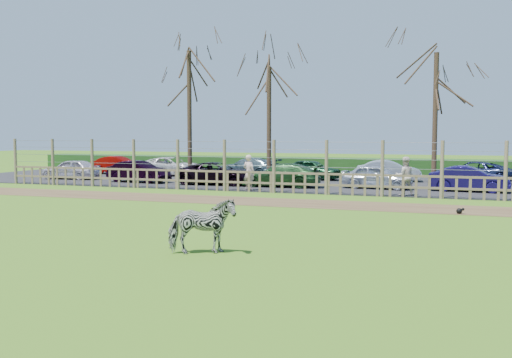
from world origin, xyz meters
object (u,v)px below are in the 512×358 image
(crow, at_px, (460,211))
(car_7, at_px, (119,165))
(zebra, at_px, (202,226))
(car_1, at_px, (139,172))
(tree_mid, at_px, (269,97))
(car_12, at_px, (471,172))
(car_4, at_px, (377,177))
(car_5, at_px, (469,179))
(car_9, at_px, (248,167))
(visitor_a, at_px, (249,172))
(car_2, at_px, (217,173))
(car_0, at_px, (71,169))
(car_8, at_px, (171,166))
(car_11, at_px, (389,171))
(tree_left, at_px, (189,84))
(car_10, at_px, (312,170))
(visitor_b, at_px, (405,176))
(tree_right, at_px, (436,86))
(car_3, at_px, (281,175))

(crow, relative_size, car_7, 0.07)
(zebra, distance_m, car_1, 19.75)
(tree_mid, relative_size, car_12, 1.58)
(car_1, height_order, car_4, same)
(crow, xyz_separation_m, car_5, (0.51, 7.91, 0.53))
(car_7, bearing_deg, car_9, -92.98)
(visitor_a, height_order, car_2, visitor_a)
(crow, relative_size, car_2, 0.06)
(visitor_a, height_order, car_9, visitor_a)
(visitor_a, bearing_deg, car_12, -127.32)
(car_0, bearing_deg, tree_mid, 96.88)
(car_1, relative_size, car_8, 0.84)
(car_11, bearing_deg, car_4, 172.71)
(tree_left, distance_m, car_10, 8.77)
(tree_mid, xyz_separation_m, zebra, (4.44, -19.04, -4.21))
(crow, bearing_deg, car_5, 86.33)
(zebra, distance_m, visitor_b, 14.44)
(tree_mid, xyz_separation_m, visitor_b, (7.93, -5.03, -3.96))
(tree_mid, xyz_separation_m, car_7, (-11.50, 2.49, -4.23))
(tree_mid, relative_size, car_2, 1.58)
(visitor_b, xyz_separation_m, car_9, (-10.27, 7.92, -0.26))
(visitor_b, distance_m, crow, 5.62)
(tree_mid, relative_size, car_10, 1.94)
(car_0, height_order, car_10, same)
(car_4, distance_m, car_10, 6.15)
(car_7, height_order, car_9, same)
(car_1, distance_m, car_8, 5.18)
(car_1, xyz_separation_m, car_4, (13.17, 0.66, 0.00))
(tree_right, relative_size, car_12, 1.70)
(tree_mid, relative_size, visitor_b, 3.96)
(tree_mid, relative_size, car_8, 1.58)
(tree_mid, bearing_deg, crow, -44.80)
(tree_mid, height_order, car_1, tree_mid)
(car_9, bearing_deg, car_5, 73.77)
(tree_left, relative_size, car_7, 2.16)
(car_1, relative_size, car_10, 1.03)
(car_4, xyz_separation_m, car_9, (-8.70, 5.05, 0.00))
(car_2, bearing_deg, crow, -123.49)
(car_0, bearing_deg, car_4, 86.59)
(car_9, distance_m, car_10, 4.39)
(visitor_a, bearing_deg, car_3, -97.05)
(crow, xyz_separation_m, car_3, (-8.65, 7.31, 0.53))
(zebra, distance_m, car_10, 21.35)
(zebra, xyz_separation_m, visitor_b, (3.49, 14.01, 0.25))
(car_7, bearing_deg, car_2, -124.29)
(tree_right, distance_m, car_4, 5.93)
(visitor_b, xyz_separation_m, crow, (2.26, -5.09, -0.79))
(car_8, bearing_deg, car_4, -106.07)
(tree_right, bearing_deg, car_4, -134.84)
(zebra, height_order, car_5, zebra)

